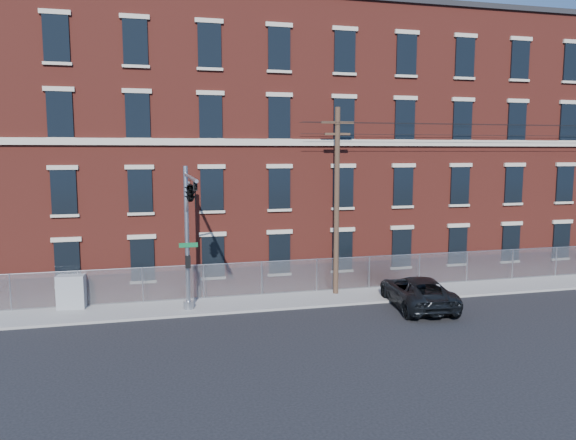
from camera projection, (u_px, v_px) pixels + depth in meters
The scene contains 8 objects.
ground at pixel (334, 330), 24.02m from camera, with size 140.00×140.00×0.00m, color black.
sidewalk at pixel (503, 286), 31.70m from camera, with size 65.00×3.00×0.12m, color gray.
mill_building at pixel (431, 147), 39.31m from camera, with size 55.30×14.32×16.30m.
chain_link_fence at pixel (490, 265), 32.83m from camera, with size 59.06×0.06×1.85m.
traffic_signal_mast at pixel (190, 207), 24.01m from camera, with size 0.90×6.75×7.00m.
utility_pole_near at pixel (337, 198), 29.23m from camera, with size 1.80×0.28×10.00m.
pickup_truck at pixel (417, 292), 27.54m from camera, with size 2.62×5.67×1.58m, color black.
utility_cabinet at pixel (71, 292), 26.90m from camera, with size 1.32×0.66×1.66m, color gray.
Camera 1 is at (-7.58, -22.06, 7.77)m, focal length 34.14 mm.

